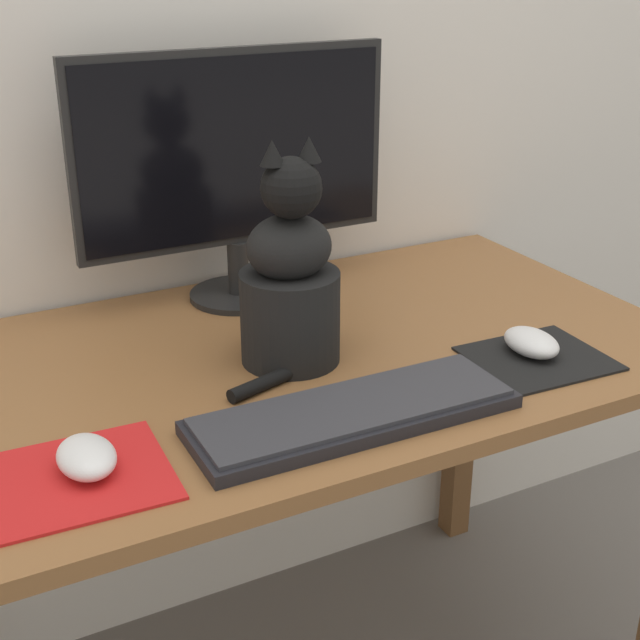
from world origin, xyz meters
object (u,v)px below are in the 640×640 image
Objects in this scene: computer_mouse_right at (531,342)px; cat at (290,282)px; monitor at (235,163)px; computer_mouse_left at (86,457)px; keyboard at (354,412)px.

cat reaches higher than computer_mouse_right.
cat is at bearing -96.26° from monitor.
computer_mouse_left is (-0.37, -0.42, -0.21)m from monitor.
monitor reaches higher than cat.
keyboard is at bearing -172.07° from computer_mouse_right.
computer_mouse_left is (-0.33, 0.04, 0.01)m from keyboard.
computer_mouse_right is (0.29, -0.41, -0.21)m from monitor.
computer_mouse_left is at bearing -131.02° from monitor.
cat is (0.01, 0.20, 0.11)m from keyboard.
keyboard is 0.33m from computer_mouse_right.
computer_mouse_left and computer_mouse_right have the same top height.
keyboard is at bearing -88.09° from cat.
computer_mouse_right is at bearing -54.72° from monitor.
monitor is at bearing 87.34° from cat.
computer_mouse_right is 0.37m from cat.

